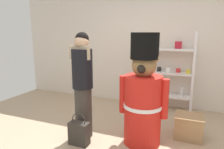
% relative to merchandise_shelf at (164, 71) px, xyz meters
% --- Properties ---
extents(back_wall, '(6.40, 0.12, 2.60)m').
position_rel_merchandise_shelf_xyz_m(back_wall, '(-0.38, 0.22, 0.50)').
color(back_wall, silver).
rests_on(back_wall, ground_plane).
extents(merchandise_shelf, '(1.20, 0.35, 1.61)m').
position_rel_merchandise_shelf_xyz_m(merchandise_shelf, '(0.00, 0.00, 0.00)').
color(merchandise_shelf, white).
rests_on(merchandise_shelf, ground_plane).
extents(teddy_bear_guard, '(0.70, 0.55, 1.59)m').
position_rel_merchandise_shelf_xyz_m(teddy_bear_guard, '(-0.07, -1.54, -0.11)').
color(teddy_bear_guard, red).
rests_on(teddy_bear_guard, ground_plane).
extents(person_shopper, '(0.32, 0.31, 1.60)m').
position_rel_merchandise_shelf_xyz_m(person_shopper, '(-0.97, -1.68, 0.04)').
color(person_shopper, '#38332D').
rests_on(person_shopper, ground_plane).
extents(shopping_bag, '(0.29, 0.15, 0.48)m').
position_rel_merchandise_shelf_xyz_m(shopping_bag, '(-0.90, -1.94, -0.63)').
color(shopping_bag, '#332D28').
rests_on(shopping_bag, ground_plane).
extents(display_crate, '(0.42, 0.37, 0.36)m').
position_rel_merchandise_shelf_xyz_m(display_crate, '(0.56, -1.14, -0.62)').
color(display_crate, '#9E7A51').
rests_on(display_crate, ground_plane).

